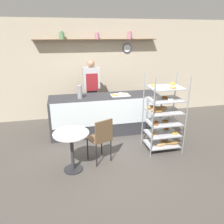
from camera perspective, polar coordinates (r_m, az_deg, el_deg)
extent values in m
plane|color=#4C4742|center=(4.52, 1.16, -11.10)|extent=(14.00, 14.00, 0.00)
cube|color=beige|center=(6.31, -4.07, 10.92)|extent=(10.00, 0.06, 2.70)
cube|color=#4C331E|center=(6.09, -4.03, 18.36)|extent=(3.28, 0.24, 0.02)
cylinder|color=#669966|center=(6.02, -12.95, 18.80)|extent=(0.13, 0.13, 0.17)
sphere|color=#669966|center=(6.02, -13.03, 19.80)|extent=(0.07, 0.07, 0.07)
cylinder|color=#CC7F99|center=(6.09, -3.91, 19.14)|extent=(0.11, 0.11, 0.15)
sphere|color=#CC7F99|center=(6.09, -3.93, 20.02)|extent=(0.06, 0.06, 0.06)
cylinder|color=#CC7F99|center=(6.29, 4.62, 19.27)|extent=(0.12, 0.12, 0.17)
sphere|color=#CC7F99|center=(6.29, 4.65, 20.25)|extent=(0.06, 0.06, 0.06)
cylinder|color=navy|center=(6.39, 3.94, 16.30)|extent=(0.25, 0.03, 0.25)
cylinder|color=white|center=(6.37, 3.98, 16.29)|extent=(0.21, 0.00, 0.21)
cube|color=#333338|center=(5.35, -1.78, -0.56)|extent=(2.63, 0.74, 0.92)
cube|color=silver|center=(4.95, -0.97, -0.25)|extent=(2.53, 0.01, 0.59)
cylinder|color=gray|center=(4.17, 10.62, -1.98)|extent=(0.02, 0.02, 1.60)
cylinder|color=gray|center=(4.48, 18.87, -1.18)|extent=(0.02, 0.02, 1.60)
cylinder|color=gray|center=(4.62, 8.10, 0.38)|extent=(0.02, 0.02, 1.60)
cylinder|color=gray|center=(4.91, 15.76, 0.97)|extent=(0.02, 0.02, 1.60)
cube|color=gray|center=(4.80, 12.75, -8.03)|extent=(0.67, 0.51, 0.01)
cube|color=silver|center=(4.80, 12.77, -7.90)|extent=(0.59, 0.45, 0.01)
ellipsoid|color=tan|center=(4.66, 12.83, -8.20)|extent=(0.24, 0.13, 0.07)
ellipsoid|color=olive|center=(4.75, 14.60, -7.82)|extent=(0.17, 0.11, 0.06)
ellipsoid|color=#B27F47|center=(4.83, 13.48, -7.13)|extent=(0.21, 0.11, 0.08)
ellipsoid|color=olive|center=(4.77, 15.95, -7.76)|extent=(0.19, 0.10, 0.08)
cube|color=gray|center=(4.69, 12.98, -5.40)|extent=(0.67, 0.51, 0.01)
cube|color=silver|center=(4.69, 12.99, -5.26)|extent=(0.59, 0.45, 0.01)
torus|color=brown|center=(4.84, 14.01, -4.20)|extent=(0.12, 0.12, 0.04)
torus|color=tan|center=(4.55, 10.92, -5.55)|extent=(0.11, 0.11, 0.04)
torus|color=gold|center=(4.68, 16.09, -5.25)|extent=(0.11, 0.11, 0.04)
torus|color=silver|center=(4.70, 11.22, -4.75)|extent=(0.12, 0.12, 0.04)
cube|color=gray|center=(4.60, 13.21, -2.65)|extent=(0.67, 0.51, 0.01)
cube|color=silver|center=(4.59, 13.22, -2.51)|extent=(0.59, 0.45, 0.01)
torus|color=silver|center=(4.77, 14.66, -1.50)|extent=(0.11, 0.11, 0.03)
torus|color=brown|center=(4.39, 11.32, -3.13)|extent=(0.11, 0.11, 0.03)
torus|color=brown|center=(4.49, 11.47, -2.61)|extent=(0.11, 0.11, 0.03)
torus|color=brown|center=(4.58, 13.79, -2.32)|extent=(0.13, 0.13, 0.04)
cube|color=gray|center=(4.51, 13.45, 0.21)|extent=(0.67, 0.51, 0.01)
cube|color=silver|center=(4.51, 13.46, 0.35)|extent=(0.59, 0.45, 0.01)
ellipsoid|color=#B27F47|center=(4.49, 12.93, 1.01)|extent=(0.21, 0.11, 0.09)
ellipsoid|color=olive|center=(4.34, 12.01, 0.33)|extent=(0.21, 0.08, 0.08)
ellipsoid|color=#B27F47|center=(4.51, 11.46, 1.09)|extent=(0.19, 0.12, 0.08)
ellipsoid|color=#B27F47|center=(4.49, 10.40, 1.20)|extent=(0.22, 0.09, 0.09)
ellipsoid|color=tan|center=(4.37, 11.05, 0.56)|extent=(0.17, 0.08, 0.08)
cube|color=gray|center=(4.44, 13.70, 3.17)|extent=(0.67, 0.51, 0.01)
cube|color=silver|center=(4.44, 13.71, 3.32)|extent=(0.59, 0.45, 0.01)
torus|color=brown|center=(4.46, 13.59, 3.74)|extent=(0.13, 0.13, 0.04)
torus|color=silver|center=(4.37, 15.04, 3.26)|extent=(0.11, 0.11, 0.03)
cube|color=gray|center=(4.38, 13.96, 6.22)|extent=(0.67, 0.51, 0.01)
cube|color=silver|center=(4.37, 13.97, 6.37)|extent=(0.59, 0.45, 0.01)
torus|color=gold|center=(4.35, 10.78, 6.83)|extent=(0.10, 0.10, 0.03)
torus|color=tan|center=(4.27, 15.67, 6.22)|extent=(0.12, 0.12, 0.04)
torus|color=gold|center=(4.59, 15.54, 7.16)|extent=(0.11, 0.11, 0.04)
cube|color=#282833|center=(5.92, -5.19, 1.69)|extent=(0.25, 0.19, 0.98)
cube|color=#B2B2B7|center=(5.73, -5.42, 8.89)|extent=(0.42, 0.22, 0.53)
cube|color=maroon|center=(5.64, -5.24, 7.71)|extent=(0.30, 0.01, 0.45)
sphere|color=tan|center=(5.67, -5.55, 12.53)|extent=(0.19, 0.19, 0.19)
cylinder|color=#262628|center=(4.14, -10.03, -14.47)|extent=(0.34, 0.34, 0.02)
cylinder|color=#333338|center=(3.96, -10.34, -10.21)|extent=(0.06, 0.06, 0.69)
cylinder|color=white|center=(3.79, -10.67, -5.52)|extent=(0.62, 0.62, 0.02)
cylinder|color=black|center=(4.45, -2.75, -8.30)|extent=(0.02, 0.02, 0.46)
cylinder|color=black|center=(4.30, -6.39, -9.45)|extent=(0.02, 0.02, 0.46)
cylinder|color=black|center=(4.21, -0.30, -9.99)|extent=(0.02, 0.02, 0.46)
cylinder|color=black|center=(4.06, -4.08, -11.30)|extent=(0.02, 0.02, 0.46)
cube|color=brown|center=(4.14, -3.45, -6.82)|extent=(0.50, 0.50, 0.03)
cube|color=brown|center=(3.91, -2.12, -4.99)|extent=(0.34, 0.17, 0.40)
cylinder|color=gray|center=(5.04, -8.41, 5.06)|extent=(0.12, 0.12, 0.27)
ellipsoid|color=gray|center=(5.01, -8.49, 6.74)|extent=(0.10, 0.10, 0.05)
cube|color=white|center=(5.27, 2.17, 4.44)|extent=(0.45, 0.30, 0.01)
torus|color=tan|center=(5.18, 0.68, 4.45)|extent=(0.13, 0.13, 0.03)
torus|color=#EAB2C1|center=(5.32, 2.33, 4.85)|extent=(0.13, 0.13, 0.04)
torus|color=silver|center=(5.31, 3.10, 4.80)|extent=(0.11, 0.11, 0.03)
torus|color=tan|center=(5.28, 2.83, 4.69)|extent=(0.11, 0.11, 0.03)
torus|color=#EAB2C1|center=(5.18, 2.03, 4.45)|extent=(0.11, 0.11, 0.04)
torus|color=#EAB2C1|center=(5.22, 4.00, 4.52)|extent=(0.11, 0.11, 0.03)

